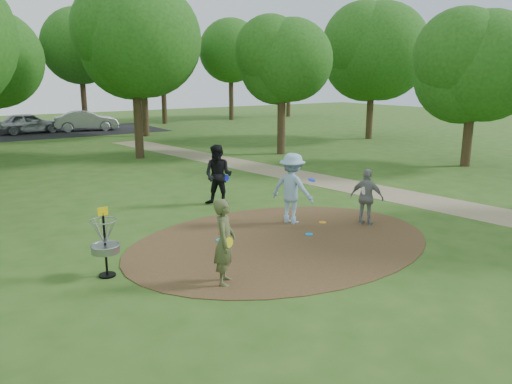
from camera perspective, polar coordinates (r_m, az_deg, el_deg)
ground at (r=13.08m, az=2.97°, el=-5.69°), size 100.00×100.00×0.00m
dirt_clearing at (r=13.08m, az=2.97°, el=-5.65°), size 8.40×8.40×0.02m
footpath at (r=18.82m, az=15.18°, el=-0.25°), size 7.55×39.89×0.01m
parking_lot at (r=41.18m, az=-20.78°, el=6.46°), size 14.00×8.00×0.01m
player_observer_with_disc at (r=10.26m, az=-3.60°, el=-5.72°), size 0.75×0.79×1.82m
player_throwing_with_disc at (r=14.48m, az=4.15°, el=0.40°), size 1.46×1.53×2.07m
player_walking_with_disc at (r=16.50m, az=-4.32°, el=1.91°), size 1.20×1.25×2.02m
player_waiting_with_disc at (r=14.60m, az=12.55°, el=-0.61°), size 0.78×1.05×1.65m
disc_ground_cyan at (r=13.14m, az=-4.16°, el=-5.49°), size 0.22×0.22×0.02m
disc_ground_blue at (r=13.63m, az=6.07°, el=-4.83°), size 0.22×0.22×0.02m
disc_ground_red at (r=13.68m, az=-3.81°, el=-4.73°), size 0.22×0.22×0.02m
car_left at (r=41.04m, az=-24.59°, el=7.18°), size 4.62×2.10×1.54m
car_right at (r=41.39m, az=-18.82°, el=7.71°), size 4.95×2.63×1.55m
disc_ground_orange at (r=14.77m, az=7.63°, el=-3.46°), size 0.22×0.22×0.02m
disc_golf_basket at (r=11.10m, az=-16.92°, el=-4.99°), size 0.63×0.63×1.54m
tree_ring at (r=22.92m, az=-7.59°, el=15.85°), size 37.26×46.15×9.85m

